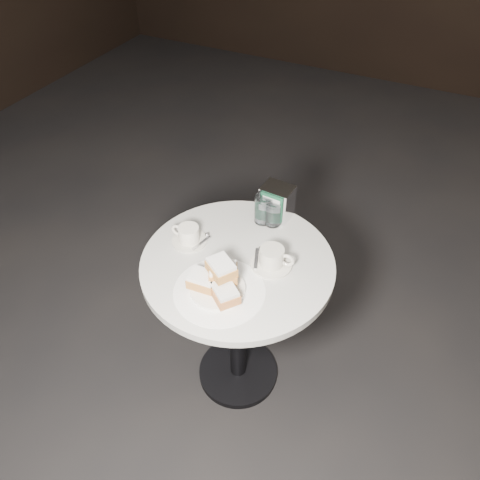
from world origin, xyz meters
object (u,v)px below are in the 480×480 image
(coffee_cup_right, at_px, (272,258))
(napkin_dispenser, at_px, (277,202))
(cafe_table, at_px, (238,297))
(water_glass_left, at_px, (264,209))
(coffee_cup_left, at_px, (189,235))
(beignet_plate, at_px, (218,281))
(water_glass_right, at_px, (273,213))

(coffee_cup_right, height_order, napkin_dispenser, napkin_dispenser)
(cafe_table, xyz_separation_m, napkin_dispenser, (0.02, 0.30, 0.27))
(water_glass_left, bearing_deg, napkin_dispenser, 57.18)
(coffee_cup_left, relative_size, napkin_dispenser, 1.04)
(cafe_table, relative_size, beignet_plate, 3.28)
(coffee_cup_left, bearing_deg, water_glass_left, 47.36)
(coffee_cup_left, height_order, napkin_dispenser, napkin_dispenser)
(water_glass_left, relative_size, napkin_dispenser, 0.86)
(beignet_plate, relative_size, coffee_cup_right, 1.39)
(coffee_cup_left, relative_size, coffee_cup_right, 0.87)
(beignet_plate, xyz_separation_m, coffee_cup_left, (-0.21, 0.17, -0.02))
(beignet_plate, relative_size, water_glass_right, 2.17)
(water_glass_right, bearing_deg, cafe_table, -97.37)
(coffee_cup_right, relative_size, water_glass_left, 1.39)
(cafe_table, relative_size, napkin_dispenser, 5.46)
(napkin_dispenser, bearing_deg, coffee_cup_left, -125.20)
(cafe_table, xyz_separation_m, beignet_plate, (0.00, -0.15, 0.24))
(cafe_table, height_order, napkin_dispenser, napkin_dispenser)
(beignet_plate, distance_m, coffee_cup_left, 0.27)
(cafe_table, bearing_deg, coffee_cup_right, 15.97)
(napkin_dispenser, bearing_deg, water_glass_left, -118.55)
(beignet_plate, distance_m, water_glass_right, 0.40)
(cafe_table, distance_m, coffee_cup_right, 0.26)
(cafe_table, relative_size, water_glass_left, 6.37)
(water_glass_left, bearing_deg, beignet_plate, -88.44)
(coffee_cup_left, xyz_separation_m, coffee_cup_right, (0.33, 0.02, 0.00))
(cafe_table, distance_m, water_glass_right, 0.35)
(coffee_cup_left, relative_size, water_glass_left, 1.21)
(beignet_plate, bearing_deg, water_glass_left, 91.56)
(coffee_cup_right, height_order, water_glass_right, water_glass_right)
(beignet_plate, distance_m, coffee_cup_right, 0.22)
(coffee_cup_left, height_order, coffee_cup_right, coffee_cup_right)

